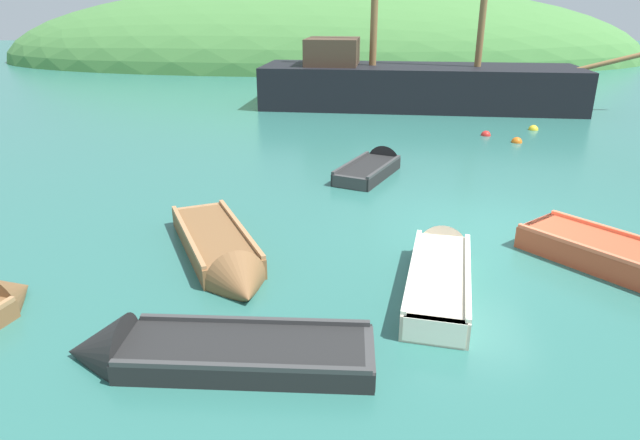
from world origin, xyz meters
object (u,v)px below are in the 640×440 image
rowboat_near_dock (631,265)px  buoy_orange (517,142)px  rowboat_outer_left (195,355)px  buoy_red (486,136)px  rowboat_outer_right (440,272)px  buoy_yellow (533,130)px  rowboat_portside (374,169)px  rowboat_center (222,255)px  sailing_ship (414,92)px

rowboat_near_dock → buoy_orange: (1.11, 9.38, -0.15)m
rowboat_outer_left → buoy_red: 14.78m
rowboat_outer_left → rowboat_near_dock: (6.83, 2.54, 0.06)m
rowboat_outer_right → buoy_yellow: 12.88m
rowboat_outer_left → rowboat_portside: rowboat_outer_left is taller
buoy_orange → rowboat_outer_right: bearing=-114.5°
rowboat_outer_right → buoy_orange: 10.62m
rowboat_center → buoy_red: rowboat_center is taller
buoy_red → buoy_yellow: buoy_yellow is taller
buoy_yellow → buoy_red: bearing=-154.5°
sailing_ship → rowboat_outer_left: bearing=-100.0°
sailing_ship → rowboat_outer_right: size_ratio=4.28×
rowboat_outer_right → buoy_yellow: (5.61, 11.59, -0.14)m
rowboat_portside → rowboat_center: (-3.13, -5.55, 0.02)m
buoy_red → buoy_orange: size_ratio=0.95×
rowboat_near_dock → buoy_yellow: size_ratio=9.51×
rowboat_near_dock → rowboat_portside: bearing=174.2°
rowboat_outer_right → rowboat_near_dock: (3.28, 0.29, 0.00)m
buoy_red → rowboat_portside: bearing=-133.4°
rowboat_portside → rowboat_center: 6.37m
rowboat_outer_right → buoy_red: size_ratio=11.30×
sailing_ship → buoy_yellow: sailing_ship is taller
rowboat_outer_left → rowboat_outer_right: size_ratio=1.05×
rowboat_outer_left → rowboat_outer_right: rowboat_outer_left is taller
rowboat_near_dock → buoy_yellow: bearing=129.5°
buoy_orange → sailing_ship: bearing=110.2°
rowboat_portside → buoy_yellow: rowboat_portside is taller
rowboat_outer_left → rowboat_center: (-0.15, 2.90, 0.04)m
rowboat_center → buoy_red: bearing=120.5°
buoy_red → buoy_yellow: bearing=25.5°
rowboat_outer_left → buoy_orange: bearing=-121.1°
rowboat_near_dock → rowboat_portside: 7.05m
rowboat_center → buoy_orange: 12.11m
rowboat_near_dock → buoy_orange: rowboat_near_dock is taller
rowboat_outer_right → rowboat_center: rowboat_center is taller
sailing_ship → rowboat_portside: (-2.55, -10.03, -0.55)m
rowboat_center → buoy_red: 12.42m
rowboat_outer_left → rowboat_near_dock: rowboat_near_dock is taller
buoy_yellow → rowboat_center: bearing=-130.4°
sailing_ship → rowboat_outer_left: 19.29m
rowboat_outer_right → rowboat_portside: 6.23m
rowboat_center → buoy_red: (7.35, 10.01, -0.12)m
rowboat_outer_right → rowboat_center: (-3.70, 0.65, -0.02)m
rowboat_outer_right → buoy_yellow: size_ratio=10.89×
sailing_ship → buoy_yellow: (3.63, -4.63, -0.65)m
buoy_orange → rowboat_near_dock: bearing=-96.8°
rowboat_outer_right → rowboat_center: 3.75m
rowboat_outer_left → buoy_orange: size_ratio=11.32×
rowboat_outer_left → buoy_red: (7.20, 12.91, -0.08)m
buoy_yellow → buoy_orange: (-1.22, -1.93, 0.00)m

